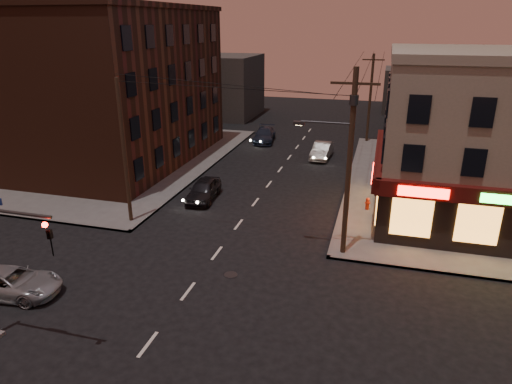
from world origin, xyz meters
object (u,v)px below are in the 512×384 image
(fire_hydrant, at_px, (367,203))
(sedan_near, at_px, (204,190))
(suv_cross, at_px, (11,282))
(sedan_far, at_px, (264,135))
(sedan_mid, at_px, (322,151))

(fire_hydrant, bearing_deg, sedan_near, -175.49)
(suv_cross, bearing_deg, fire_hydrant, -52.88)
(suv_cross, distance_m, fire_hydrant, 21.64)
(sedan_near, relative_size, sedan_far, 0.87)
(sedan_mid, relative_size, fire_hydrant, 5.31)
(sedan_far, relative_size, fire_hydrant, 5.95)
(sedan_near, relative_size, fire_hydrant, 5.20)
(sedan_near, bearing_deg, sedan_mid, 58.34)
(suv_cross, relative_size, sedan_near, 1.06)
(sedan_mid, height_order, fire_hydrant, sedan_mid)
(sedan_mid, distance_m, fire_hydrant, 13.04)
(fire_hydrant, bearing_deg, sedan_mid, 111.60)
(sedan_near, distance_m, fire_hydrant, 11.60)
(sedan_near, distance_m, sedan_far, 17.71)
(sedan_far, bearing_deg, sedan_near, -97.50)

